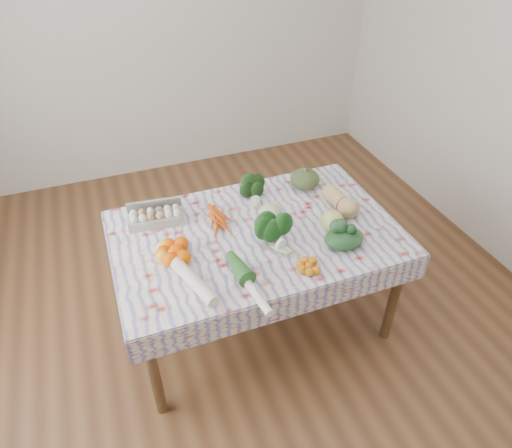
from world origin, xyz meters
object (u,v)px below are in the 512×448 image
(dining_table, at_px, (256,243))
(egg_carton, at_px, (156,218))
(kabocha_squash, at_px, (305,179))
(grapefruit, at_px, (332,221))
(cabbage, at_px, (270,215))
(butternut_squash, at_px, (341,200))

(dining_table, bearing_deg, egg_carton, 151.84)
(dining_table, distance_m, kabocha_squash, 0.60)
(grapefruit, bearing_deg, kabocha_squash, 83.92)
(egg_carton, bearing_deg, grapefruit, -17.35)
(dining_table, bearing_deg, cabbage, 16.71)
(butternut_squash, xyz_separation_m, grapefruit, (-0.15, -0.16, -0.00))
(dining_table, relative_size, grapefruit, 12.62)
(dining_table, distance_m, butternut_squash, 0.60)
(egg_carton, xyz_separation_m, kabocha_squash, (1.00, 0.05, 0.02))
(grapefruit, bearing_deg, cabbage, 152.63)
(egg_carton, distance_m, grapefruit, 1.04)
(egg_carton, xyz_separation_m, butternut_squash, (1.11, -0.26, 0.02))
(dining_table, distance_m, egg_carton, 0.61)
(cabbage, xyz_separation_m, butternut_squash, (0.47, -0.00, -0.01))
(kabocha_squash, xyz_separation_m, butternut_squash, (0.10, -0.31, 0.00))
(egg_carton, distance_m, butternut_squash, 1.13)
(egg_carton, relative_size, grapefruit, 2.57)
(egg_carton, height_order, cabbage, cabbage)
(cabbage, height_order, grapefruit, cabbage)
(grapefruit, bearing_deg, egg_carton, 156.29)
(dining_table, bearing_deg, kabocha_squash, 35.29)
(cabbage, distance_m, grapefruit, 0.36)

